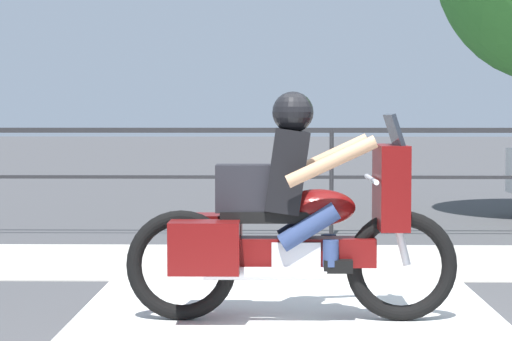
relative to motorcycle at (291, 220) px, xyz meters
name	(u,v)px	position (x,y,z in m)	size (l,w,h in m)	color
ground_plane	(379,339)	(0.56, -0.57, -0.71)	(120.00, 120.00, 0.00)	#424244
sidewalk_band	(343,261)	(0.56, 2.83, -0.71)	(44.00, 2.40, 0.01)	#B7B2A8
fence_railing	(332,151)	(0.56, 4.82, 0.31)	(36.00, 0.05, 1.30)	#232326
motorcycle	(291,220)	(0.00, 0.00, 0.00)	(2.33, 0.76, 1.62)	black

